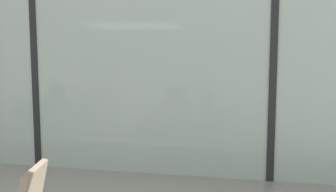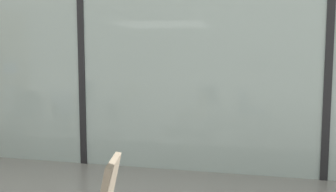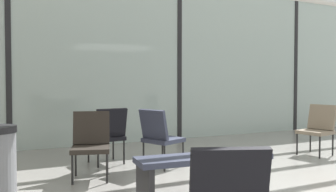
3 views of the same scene
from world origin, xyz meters
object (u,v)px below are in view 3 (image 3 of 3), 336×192
object	(u,v)px
parked_airplane	(100,60)
lounge_chair_0	(318,126)
lounge_chair_5	(159,134)
lounge_chair_6	(108,132)
lounge_chair_3	(91,141)
waiting_bench	(204,165)

from	to	relation	value
parked_airplane	lounge_chair_0	bearing A→B (deg)	-77.83
lounge_chair_5	lounge_chair_6	distance (m)	0.82
lounge_chair_0	lounge_chair_6	bearing A→B (deg)	-115.14
lounge_chair_0	lounge_chair_6	xyz separation A→B (m)	(-3.53, 0.86, 0.00)
lounge_chair_3	lounge_chair_5	distance (m)	1.06
lounge_chair_5	lounge_chair_6	bearing A→B (deg)	26.54
parked_airplane	lounge_chair_6	bearing A→B (deg)	-104.36
parked_airplane	waiting_bench	distance (m)	9.37
lounge_chair_5	waiting_bench	xyz separation A→B (m)	(-0.15, -1.50, -0.13)
lounge_chair_0	lounge_chair_3	world-z (taller)	same
lounge_chair_0	lounge_chair_3	size ratio (longest dim) A/B	1.00
lounge_chair_6	waiting_bench	distance (m)	2.09
lounge_chair_5	lounge_chair_0	bearing A→B (deg)	-119.18
lounge_chair_0	lounge_chair_6	world-z (taller)	same
lounge_chair_5	waiting_bench	size ratio (longest dim) A/B	0.57
waiting_bench	lounge_chair_6	bearing A→B (deg)	-71.40
parked_airplane	lounge_chair_3	xyz separation A→B (m)	(-2.24, -7.75, -1.58)
lounge_chair_5	lounge_chair_6	size ratio (longest dim) A/B	1.00
lounge_chair_0	waiting_bench	world-z (taller)	lounge_chair_0
parked_airplane	lounge_chair_5	distance (m)	7.87
parked_airplane	lounge_chair_0	size ratio (longest dim) A/B	13.52
lounge_chair_3	waiting_bench	distance (m)	1.64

